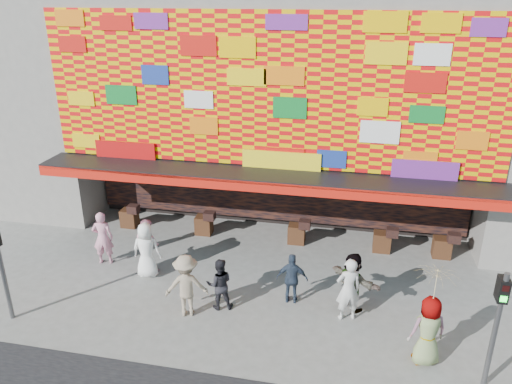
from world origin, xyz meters
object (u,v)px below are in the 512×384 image
ped_a (146,250)px  ped_e (292,279)px  ped_i (147,244)px  ped_d (186,286)px  ped_f (352,282)px  signal_right (498,318)px  ped_g (428,331)px  parasol (435,286)px  ped_c (220,284)px  ped_h (348,289)px  ped_b (103,238)px  signal_left (0,260)px

ped_a → ped_e: bearing=166.9°
ped_e → ped_i: 4.94m
ped_d → ped_f: size_ratio=1.05×
signal_right → ped_g: signal_right is taller
parasol → ped_c: bearing=168.1°
ped_h → ped_i: size_ratio=1.06×
ped_f → ped_g: 2.65m
ped_i → ped_g: bearing=-168.8°
ped_f → ped_a: bearing=31.7°
ped_e → ped_f: size_ratio=0.88×
ped_a → ped_b: 1.80m
ped_b → ped_d: bearing=135.5°
ped_e → parasol: (3.56, -1.87, 1.39)m
ped_d → ped_i: bearing=-61.7°
ped_e → parasol: 4.26m
ped_a → ped_e: ped_a is taller
ped_a → ped_f: bearing=168.7°
signal_left → ped_d: signal_left is taller
signal_right → ped_g: size_ratio=1.63×
ped_e → ped_g: (3.56, -1.87, 0.14)m
signal_left → ped_f: bearing=14.6°
ped_b → ped_h: ped_h is taller
signal_right → ped_d: (-7.65, 1.20, -0.93)m
ped_d → ped_e: bearing=-173.1°
signal_right → ped_i: size_ratio=1.70×
ped_d → parasol: (6.36, -0.68, 1.25)m
ped_b → ped_g: size_ratio=1.01×
ped_a → ped_d: ped_d is taller
signal_left → signal_right: size_ratio=1.00×
signal_right → ped_c: (-6.83, 1.68, -1.08)m
signal_right → ped_d: bearing=171.1°
signal_right → parasol: bearing=158.1°
signal_left → ped_g: (11.11, 0.52, -0.94)m
ped_c → ped_a: bearing=-41.3°
ped_e → ped_h: 1.69m
ped_d → ped_h: ped_h is taller
ped_b → ped_f: 8.21m
ped_a → ped_c: bearing=149.2°
ped_f → ped_c: bearing=47.1°
ped_e → signal_left: bearing=15.2°
signal_left → ped_c: bearing=16.8°
ped_a → ped_g: bearing=157.0°
ped_d → ped_i: 2.95m
signal_left → ped_f: size_ratio=1.69×
ped_c → ped_d: bearing=13.3°
ped_g → ped_i: size_ratio=1.04×
ped_d → ped_f: ped_d is taller
ped_a → ped_b: size_ratio=0.99×
ped_e → parasol: size_ratio=0.82×
signal_right → ped_d: size_ratio=1.62×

